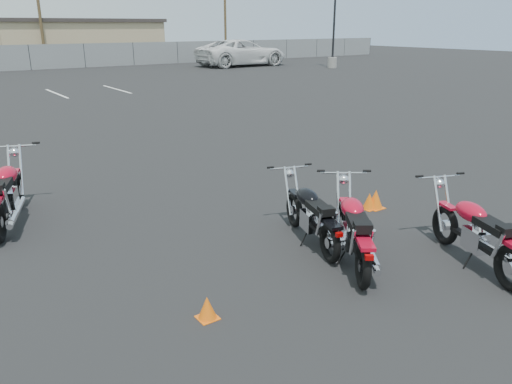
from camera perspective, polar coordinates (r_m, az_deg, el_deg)
ground at (r=7.54m, az=1.38°, el=-6.16°), size 120.00×120.00×0.00m
motorcycle_front_red at (r=9.14m, az=-26.57°, el=-0.24°), size 1.25×2.28×1.13m
motorcycle_second_black at (r=7.53m, az=6.40°, el=-2.64°), size 1.02×1.98×0.98m
motorcycle_third_red at (r=7.00m, az=11.17°, el=-4.29°), size 1.58×1.96×1.05m
motorcycle_rear_red at (r=7.43m, az=24.00°, el=-4.34°), size 1.19×2.05×1.02m
training_cone_near at (r=9.19m, az=12.82°, el=-1.01°), size 0.25×0.25×0.29m
training_cone_far at (r=9.24m, az=13.51°, el=-0.79°), size 0.29×0.29×0.34m
training_cone_extra at (r=5.78m, az=-5.60°, el=-13.01°), size 0.23×0.23×0.27m
light_pole_east at (r=40.15m, az=8.85°, el=17.13°), size 0.80×0.70×9.13m
tan_building_east at (r=51.48m, az=-19.95°, el=16.06°), size 14.40×9.40×3.70m
utility_pole_c at (r=45.66m, az=-23.61°, el=19.03°), size 1.80×0.24×9.00m
utility_pole_d at (r=53.49m, az=-3.56°, el=20.16°), size 1.80×0.24×9.00m
white_van at (r=41.65m, az=-1.65°, el=16.45°), size 3.55×8.65×3.27m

